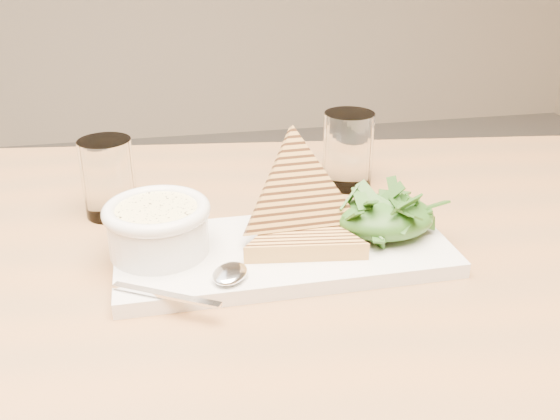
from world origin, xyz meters
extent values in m
cube|color=olive|center=(0.14, 0.21, 0.74)|extent=(1.43, 1.05, 0.04)
cylinder|color=olive|center=(0.76, 0.60, 0.36)|extent=(0.06, 0.06, 0.72)
cube|color=silver|center=(0.23, 0.25, 0.77)|extent=(0.37, 0.17, 0.02)
cylinder|color=silver|center=(0.09, 0.26, 0.80)|extent=(0.11, 0.11, 0.04)
cylinder|color=#FBEDA1|center=(0.09, 0.26, 0.83)|extent=(0.09, 0.09, 0.01)
torus|color=silver|center=(0.09, 0.26, 0.83)|extent=(0.11, 0.11, 0.01)
ellipsoid|color=#1C4111|center=(0.34, 0.25, 0.80)|extent=(0.11, 0.09, 0.04)
ellipsoid|color=silver|center=(0.16, 0.19, 0.78)|extent=(0.05, 0.06, 0.01)
cube|color=silver|center=(0.10, 0.17, 0.78)|extent=(0.10, 0.06, 0.00)
cylinder|color=white|center=(0.03, 0.40, 0.81)|extent=(0.06, 0.06, 0.10)
cylinder|color=white|center=(0.35, 0.44, 0.81)|extent=(0.07, 0.07, 0.10)
camera|label=1|loc=(0.10, -0.34, 1.11)|focal=40.00mm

